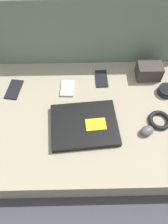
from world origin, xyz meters
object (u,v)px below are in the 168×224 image
(laptop, at_px, (84,125))
(camera_pouch, at_px, (149,71))
(phone_small, at_px, (14,89))
(phone_silver, at_px, (67,88))
(phone_black, at_px, (101,79))
(computer_mouse, at_px, (147,131))
(speaker_puck, at_px, (166,91))

(laptop, xyz_separation_m, camera_pouch, (0.34, 0.30, 0.03))
(laptop, distance_m, phone_small, 0.42)
(laptop, bearing_deg, camera_pouch, 36.50)
(phone_silver, bearing_deg, laptop, -67.05)
(phone_silver, height_order, phone_black, phone_silver)
(laptop, xyz_separation_m, phone_small, (-0.35, 0.22, -0.01))
(computer_mouse, distance_m, camera_pouch, 0.35)
(speaker_puck, bearing_deg, camera_pouch, 122.51)
(computer_mouse, height_order, camera_pouch, camera_pouch)
(laptop, bearing_deg, phone_black, 66.30)
(computer_mouse, bearing_deg, laptop, 148.53)
(phone_small, bearing_deg, phone_black, 17.53)
(speaker_puck, distance_m, camera_pouch, 0.14)
(phone_silver, bearing_deg, phone_small, -177.10)
(speaker_puck, height_order, phone_black, speaker_puck)
(laptop, distance_m, speaker_puck, 0.46)
(speaker_puck, height_order, phone_silver, speaker_puck)
(speaker_puck, distance_m, phone_silver, 0.50)
(speaker_puck, relative_size, phone_silver, 0.81)
(speaker_puck, xyz_separation_m, phone_small, (-0.77, 0.03, -0.01))
(phone_small, relative_size, camera_pouch, 1.06)
(computer_mouse, bearing_deg, phone_silver, 120.40)
(phone_black, bearing_deg, laptop, -110.25)
(phone_silver, bearing_deg, camera_pouch, 13.62)
(laptop, relative_size, phone_black, 2.67)
(phone_small, bearing_deg, camera_pouch, 15.98)
(camera_pouch, bearing_deg, computer_mouse, -100.97)
(speaker_puck, xyz_separation_m, phone_silver, (-0.50, 0.03, -0.01))
(phone_small, bearing_deg, speaker_puck, 6.92)
(phone_black, height_order, camera_pouch, camera_pouch)
(laptop, relative_size, phone_silver, 3.00)
(computer_mouse, xyz_separation_m, camera_pouch, (0.07, 0.34, 0.02))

